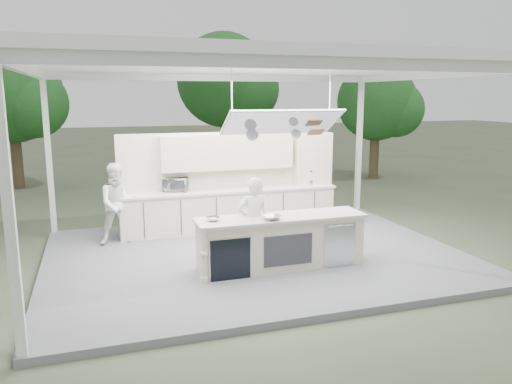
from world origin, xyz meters
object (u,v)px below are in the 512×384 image
object	(u,v)px
demo_island	(280,242)
sous_chef	(118,204)
back_counter	(230,209)
head_chef	(254,222)

from	to	relation	value
demo_island	sous_chef	size ratio (longest dim) A/B	1.82
demo_island	back_counter	world-z (taller)	same
head_chef	sous_chef	xyz separation A→B (m)	(-2.26, 2.25, 0.03)
sous_chef	demo_island	bearing A→B (deg)	-50.02
head_chef	back_counter	bearing A→B (deg)	-92.79
demo_island	sous_chef	bearing A→B (deg)	137.55
back_counter	sous_chef	size ratio (longest dim) A/B	2.97
back_counter	sous_chef	distance (m)	2.56
demo_island	back_counter	bearing A→B (deg)	93.63
demo_island	head_chef	bearing A→B (deg)	154.02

